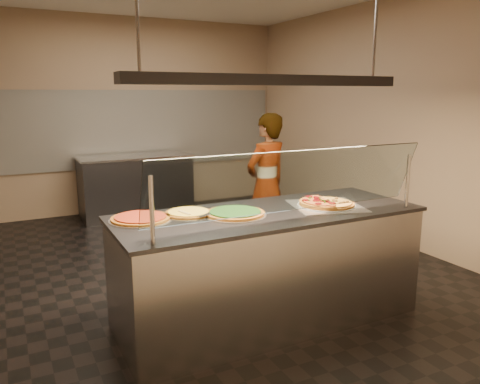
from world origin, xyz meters
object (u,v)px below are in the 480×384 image
pizza_spinach (235,213)px  pizza_spatula (192,213)px  sneeze_guard (294,182)px  half_pizza_pepperoni (316,203)px  serving_counter (268,266)px  perforated_tray (326,205)px  half_pizza_sausage (337,202)px  heat_lamp_housing (271,80)px  pizza_cheese (188,213)px  prep_table (136,185)px  pizza_tomato (140,218)px  worker (266,184)px

pizza_spinach → pizza_spatula: (-0.32, 0.10, 0.01)m
sneeze_guard → half_pizza_pepperoni: sneeze_guard is taller
serving_counter → pizza_spinach: size_ratio=5.09×
perforated_tray → half_pizza_sausage: half_pizza_sausage is taller
sneeze_guard → half_pizza_pepperoni: 0.56m
perforated_tray → pizza_spinach: 0.81m
pizza_spatula → heat_lamp_housing: size_ratio=0.10×
perforated_tray → pizza_cheese: bearing=167.1°
sneeze_guard → prep_table: bearing=91.1°
pizza_cheese → heat_lamp_housing: size_ratio=0.17×
pizza_tomato → perforated_tray: bearing=-10.3°
pizza_tomato → half_pizza_pepperoni: bearing=-11.1°
sneeze_guard → pizza_spinach: 0.55m
serving_counter → heat_lamp_housing: 1.48m
pizza_spinach → half_pizza_sausage: bearing=-5.3°
perforated_tray → heat_lamp_housing: 1.14m
perforated_tray → sneeze_guard: bearing=-151.4°
pizza_spatula → prep_table: (0.53, 3.75, -0.49)m
worker → heat_lamp_housing: size_ratio=0.71×
perforated_tray → pizza_spatula: size_ratio=3.01×
sneeze_guard → prep_table: (-0.08, 4.21, -0.76)m
serving_counter → prep_table: size_ratio=1.49×
pizza_spinach → worker: bearing=52.3°
half_pizza_sausage → heat_lamp_housing: size_ratio=0.22×
half_pizza_pepperoni → prep_table: 3.99m
pizza_tomato → pizza_spatula: (0.37, -0.10, 0.01)m
pizza_spatula → half_pizza_pepperoni: bearing=-9.9°
perforated_tray → pizza_spatula: pizza_spatula is taller
serving_counter → heat_lamp_housing: size_ratio=1.08×
pizza_tomato → prep_table: (0.90, 3.65, -0.48)m
pizza_cheese → worker: 1.95m
serving_counter → half_pizza_pepperoni: (0.41, -0.06, 0.50)m
half_pizza_pepperoni → heat_lamp_housing: size_ratio=0.22×
half_pizza_sausage → heat_lamp_housing: bearing=174.2°
serving_counter → pizza_spinach: pizza_spinach is taller
serving_counter → half_pizza_pepperoni: size_ratio=4.96×
sneeze_guard → heat_lamp_housing: size_ratio=0.97×
pizza_spatula → heat_lamp_housing: 1.17m
half_pizza_pepperoni → pizza_cheese: bearing=165.8°
serving_counter → half_pizza_sausage: (0.63, -0.06, 0.49)m
pizza_cheese → prep_table: (0.53, 3.67, -0.48)m
sneeze_guard → heat_lamp_housing: 0.80m
half_pizza_pepperoni → pizza_spatula: (-1.02, 0.18, -0.01)m
perforated_tray → pizza_cheese: size_ratio=1.73×
half_pizza_pepperoni → pizza_spinach: size_ratio=1.03×
half_pizza_pepperoni → half_pizza_sausage: bearing=-0.8°
perforated_tray → pizza_spinach: bearing=174.2°
pizza_tomato → sneeze_guard: bearing=-29.5°
sneeze_guard → pizza_spatula: bearing=143.0°
perforated_tray → half_pizza_pepperoni: bearing=179.6°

